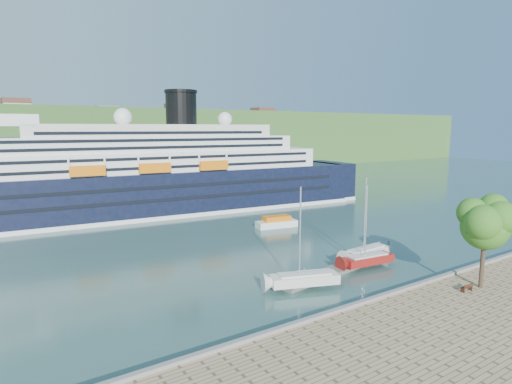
{
  "coord_description": "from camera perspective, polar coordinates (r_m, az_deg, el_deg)",
  "views": [
    {
      "loc": [
        -33.49,
        -25.86,
        17.03
      ],
      "look_at": [
        3.75,
        30.0,
        6.94
      ],
      "focal_mm": 30.0,
      "sensor_mm": 36.0,
      "label": 1
    }
  ],
  "objects": [
    {
      "name": "floating_pontoon",
      "position": [
        53.38,
        11.13,
        -9.98
      ],
      "size": [
        19.67,
        5.22,
        0.43
      ],
      "primitive_type": null,
      "rotation": [
        0.0,
        0.0,
        0.15
      ],
      "color": "slate",
      "rests_on": "ground"
    },
    {
      "name": "cruise_ship",
      "position": [
        86.13,
        -17.12,
        5.03
      ],
      "size": [
        110.61,
        26.33,
        24.61
      ],
      "primitive_type": null,
      "rotation": [
        0.0,
        0.0,
        -0.1
      ],
      "color": "black",
      "rests_on": "ground"
    },
    {
      "name": "park_bench",
      "position": [
        48.05,
        26.27,
        -11.29
      ],
      "size": [
        1.45,
        0.7,
        0.9
      ],
      "primitive_type": null,
      "rotation": [
        0.0,
        0.0,
        -0.09
      ],
      "color": "#402212",
      "rests_on": "promenade"
    },
    {
      "name": "ground",
      "position": [
        45.62,
        17.77,
        -13.8
      ],
      "size": [
        400.0,
        400.0,
        0.0
      ],
      "primitive_type": "plane",
      "color": "#2E524D",
      "rests_on": "ground"
    },
    {
      "name": "sailboat_red",
      "position": [
        53.91,
        14.85,
        -4.75
      ],
      "size": [
        7.77,
        2.99,
        9.79
      ],
      "primitive_type": null,
      "rotation": [
        0.0,
        0.0,
        -0.12
      ],
      "color": "maroon",
      "rests_on": "ground"
    },
    {
      "name": "sailboat_white_near",
      "position": [
        45.45,
        6.56,
        -6.51
      ],
      "size": [
        8.43,
        4.93,
        10.53
      ],
      "primitive_type": null,
      "rotation": [
        0.0,
        0.0,
        -0.35
      ],
      "color": "silver",
      "rests_on": "ground"
    },
    {
      "name": "sailboat_white_far",
      "position": [
        56.56,
        14.65,
        -3.81
      ],
      "size": [
        8.19,
        2.8,
        10.4
      ],
      "primitive_type": null,
      "rotation": [
        0.0,
        0.0,
        0.07
      ],
      "color": "silver",
      "rests_on": "ground"
    },
    {
      "name": "far_hillside",
      "position": [
        174.19,
        -22.73,
        6.24
      ],
      "size": [
        400.0,
        50.0,
        24.0
      ],
      "primitive_type": "cube",
      "color": "#365E25",
      "rests_on": "ground"
    },
    {
      "name": "promenade_tree",
      "position": [
        48.56,
        28.16,
        -5.41
      ],
      "size": [
        6.24,
        6.24,
        10.34
      ],
      "primitive_type": null,
      "color": "#2F691B",
      "rests_on": "promenade"
    },
    {
      "name": "quay_coping",
      "position": [
        45.09,
        18.04,
        -12.51
      ],
      "size": [
        220.0,
        0.5,
        0.3
      ],
      "primitive_type": "cube",
      "color": "slate",
      "rests_on": "promenade"
    },
    {
      "name": "tender_launch",
      "position": [
        74.17,
        2.75,
        -3.95
      ],
      "size": [
        7.54,
        3.72,
        1.99
      ],
      "primitive_type": null,
      "rotation": [
        0.0,
        0.0,
        -0.18
      ],
      "color": "orange",
      "rests_on": "ground"
    }
  ]
}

